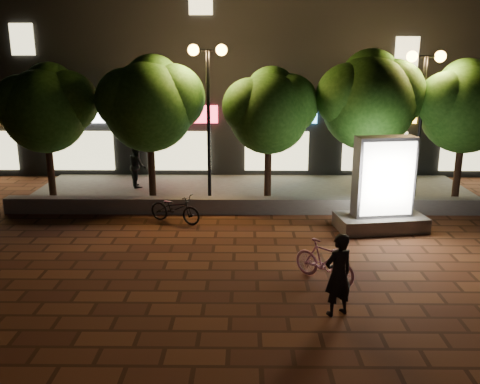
{
  "coord_description": "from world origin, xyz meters",
  "views": [
    {
      "loc": [
        -0.27,
        -11.86,
        4.99
      ],
      "look_at": [
        -0.42,
        1.5,
        1.37
      ],
      "focal_mm": 38.52,
      "sensor_mm": 36.0,
      "label": 1
    }
  ],
  "objects_px": {
    "tree_left": "(151,101)",
    "ad_kiosk": "(382,193)",
    "scooter_parked": "(175,208)",
    "scooter_pink": "(324,261)",
    "tree_far_left": "(47,105)",
    "street_lamp_right": "(423,88)",
    "rider": "(338,275)",
    "tree_far_right": "(466,103)",
    "pedestrian": "(137,166)",
    "tree_right": "(370,97)",
    "street_lamp_left": "(208,83)",
    "tree_mid": "(270,108)"
  },
  "relations": [
    {
      "from": "tree_mid",
      "to": "scooter_parked",
      "type": "height_order",
      "value": "tree_mid"
    },
    {
      "from": "tree_left",
      "to": "tree_mid",
      "type": "distance_m",
      "value": 4.0
    },
    {
      "from": "tree_far_left",
      "to": "scooter_parked",
      "type": "height_order",
      "value": "tree_far_left"
    },
    {
      "from": "street_lamp_right",
      "to": "ad_kiosk",
      "type": "height_order",
      "value": "street_lamp_right"
    },
    {
      "from": "tree_left",
      "to": "ad_kiosk",
      "type": "height_order",
      "value": "tree_left"
    },
    {
      "from": "tree_right",
      "to": "pedestrian",
      "type": "relative_size",
      "value": 3.12
    },
    {
      "from": "tree_far_left",
      "to": "tree_left",
      "type": "distance_m",
      "value": 3.51
    },
    {
      "from": "tree_far_left",
      "to": "street_lamp_right",
      "type": "relative_size",
      "value": 0.93
    },
    {
      "from": "tree_far_left",
      "to": "tree_far_right",
      "type": "xyz_separation_m",
      "value": [
        14.0,
        0.0,
        0.08
      ]
    },
    {
      "from": "scooter_parked",
      "to": "scooter_pink",
      "type": "bearing_deg",
      "value": -112.23
    },
    {
      "from": "tree_right",
      "to": "pedestrian",
      "type": "height_order",
      "value": "tree_right"
    },
    {
      "from": "ad_kiosk",
      "to": "street_lamp_right",
      "type": "bearing_deg",
      "value": 56.4
    },
    {
      "from": "tree_left",
      "to": "scooter_parked",
      "type": "height_order",
      "value": "tree_left"
    },
    {
      "from": "scooter_pink",
      "to": "rider",
      "type": "xyz_separation_m",
      "value": [
        0.03,
        -1.53,
        0.37
      ]
    },
    {
      "from": "tree_mid",
      "to": "pedestrian",
      "type": "relative_size",
      "value": 2.77
    },
    {
      "from": "tree_far_right",
      "to": "pedestrian",
      "type": "xyz_separation_m",
      "value": [
        -11.39,
        1.56,
        -2.48
      ]
    },
    {
      "from": "ad_kiosk",
      "to": "pedestrian",
      "type": "xyz_separation_m",
      "value": [
        -8.01,
        4.57,
        -0.21
      ]
    },
    {
      "from": "tree_far_right",
      "to": "scooter_pink",
      "type": "xyz_separation_m",
      "value": [
        -5.55,
        -6.58,
        -2.9
      ]
    },
    {
      "from": "scooter_pink",
      "to": "scooter_parked",
      "type": "xyz_separation_m",
      "value": [
        -3.9,
        4.11,
        -0.03
      ]
    },
    {
      "from": "tree_far_right",
      "to": "scooter_pink",
      "type": "distance_m",
      "value": 9.08
    },
    {
      "from": "scooter_pink",
      "to": "scooter_parked",
      "type": "distance_m",
      "value": 5.67
    },
    {
      "from": "ad_kiosk",
      "to": "scooter_parked",
      "type": "relative_size",
      "value": 1.6
    },
    {
      "from": "tree_mid",
      "to": "scooter_pink",
      "type": "distance_m",
      "value": 7.19
    },
    {
      "from": "tree_far_left",
      "to": "street_lamp_right",
      "type": "height_order",
      "value": "street_lamp_right"
    },
    {
      "from": "scooter_pink",
      "to": "pedestrian",
      "type": "relative_size",
      "value": 0.97
    },
    {
      "from": "rider",
      "to": "scooter_parked",
      "type": "xyz_separation_m",
      "value": [
        -3.93,
        5.65,
        -0.39
      ]
    },
    {
      "from": "tree_far_right",
      "to": "tree_far_left",
      "type": "bearing_deg",
      "value": -180.0
    },
    {
      "from": "tree_mid",
      "to": "scooter_parked",
      "type": "relative_size",
      "value": 2.64
    },
    {
      "from": "scooter_pink",
      "to": "street_lamp_left",
      "type": "bearing_deg",
      "value": 68.94
    },
    {
      "from": "tree_right",
      "to": "rider",
      "type": "distance_m",
      "value": 8.86
    },
    {
      "from": "tree_left",
      "to": "pedestrian",
      "type": "height_order",
      "value": "tree_left"
    },
    {
      "from": "tree_mid",
      "to": "tree_far_right",
      "type": "relative_size",
      "value": 0.95
    },
    {
      "from": "tree_left",
      "to": "street_lamp_left",
      "type": "bearing_deg",
      "value": -7.7
    },
    {
      "from": "scooter_pink",
      "to": "rider",
      "type": "distance_m",
      "value": 1.58
    },
    {
      "from": "tree_far_left",
      "to": "tree_far_right",
      "type": "bearing_deg",
      "value": 0.0
    },
    {
      "from": "tree_right",
      "to": "rider",
      "type": "bearing_deg",
      "value": -105.98
    },
    {
      "from": "ad_kiosk",
      "to": "rider",
      "type": "xyz_separation_m",
      "value": [
        -2.14,
        -5.1,
        -0.26
      ]
    },
    {
      "from": "tree_right",
      "to": "street_lamp_left",
      "type": "distance_m",
      "value": 5.38
    },
    {
      "from": "scooter_parked",
      "to": "tree_right",
      "type": "bearing_deg",
      "value": -44.25
    },
    {
      "from": "tree_mid",
      "to": "rider",
      "type": "xyz_separation_m",
      "value": [
        0.98,
        -8.11,
        -2.37
      ]
    },
    {
      "from": "street_lamp_right",
      "to": "rider",
      "type": "xyz_separation_m",
      "value": [
        -3.96,
        -7.85,
        -3.05
      ]
    },
    {
      "from": "tree_left",
      "to": "tree_right",
      "type": "bearing_deg",
      "value": 0.0
    },
    {
      "from": "street_lamp_left",
      "to": "ad_kiosk",
      "type": "relative_size",
      "value": 1.89
    },
    {
      "from": "tree_far_left",
      "to": "street_lamp_right",
      "type": "xyz_separation_m",
      "value": [
        12.45,
        -0.26,
        0.6
      ]
    },
    {
      "from": "street_lamp_right",
      "to": "scooter_pink",
      "type": "bearing_deg",
      "value": -122.32
    },
    {
      "from": "ad_kiosk",
      "to": "scooter_parked",
      "type": "xyz_separation_m",
      "value": [
        -6.07,
        0.55,
        -0.66
      ]
    },
    {
      "from": "pedestrian",
      "to": "scooter_pink",
      "type": "bearing_deg",
      "value": -165.42
    },
    {
      "from": "tree_right",
      "to": "street_lamp_left",
      "type": "height_order",
      "value": "street_lamp_left"
    },
    {
      "from": "street_lamp_right",
      "to": "scooter_parked",
      "type": "height_order",
      "value": "street_lamp_right"
    },
    {
      "from": "street_lamp_left",
      "to": "scooter_parked",
      "type": "xyz_separation_m",
      "value": [
        -0.9,
        -2.2,
        -3.58
      ]
    }
  ]
}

